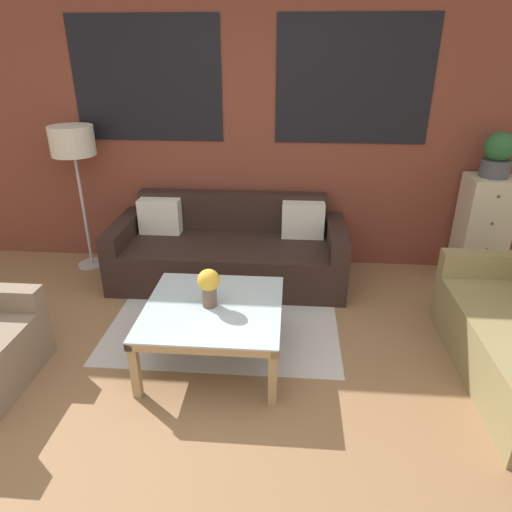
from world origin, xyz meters
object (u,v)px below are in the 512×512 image
object	(u,v)px
couch_dark	(229,252)
coffee_table	(213,314)
floor_lamp	(73,147)
potted_plant	(498,155)
flower_vase	(209,285)
drawer_cabinet	(482,229)

from	to	relation	value
couch_dark	coffee_table	bearing A→B (deg)	-87.34
floor_lamp	potted_plant	bearing A→B (deg)	0.60
coffee_table	flower_vase	world-z (taller)	flower_vase
coffee_table	potted_plant	size ratio (longest dim) A/B	2.39
couch_dark	coffee_table	distance (m)	1.27
couch_dark	floor_lamp	bearing A→B (deg)	173.02
floor_lamp	potted_plant	distance (m)	3.87
floor_lamp	potted_plant	world-z (taller)	floor_lamp
coffee_table	drawer_cabinet	size ratio (longest dim) A/B	0.94
floor_lamp	drawer_cabinet	bearing A→B (deg)	0.60
potted_plant	floor_lamp	bearing A→B (deg)	-179.40
couch_dark	flower_vase	world-z (taller)	couch_dark
floor_lamp	potted_plant	size ratio (longest dim) A/B	3.56
couch_dark	coffee_table	xyz separation A→B (m)	(0.06, -1.27, 0.10)
potted_plant	flower_vase	bearing A→B (deg)	-147.77
coffee_table	flower_vase	size ratio (longest dim) A/B	3.44
floor_lamp	flower_vase	xyz separation A→B (m)	(1.51, -1.44, -0.63)
potted_plant	flower_vase	xyz separation A→B (m)	(-2.36, -1.49, -0.61)
coffee_table	flower_vase	xyz separation A→B (m)	(-0.02, 0.01, 0.22)
drawer_cabinet	potted_plant	size ratio (longest dim) A/B	2.53
floor_lamp	coffee_table	bearing A→B (deg)	-43.37
couch_dark	drawer_cabinet	size ratio (longest dim) A/B	2.15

